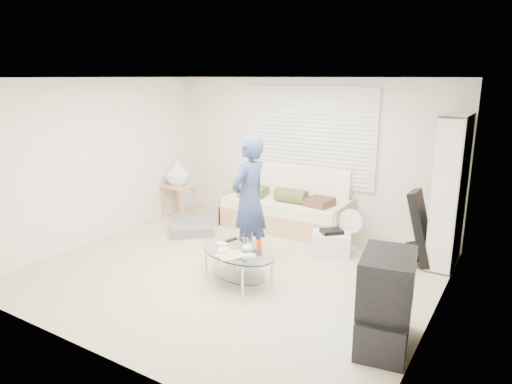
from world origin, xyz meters
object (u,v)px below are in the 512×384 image
Objects in this scene: bookshelf at (449,192)px; tv_unit at (385,301)px; futon_sofa at (286,209)px; coffee_table at (238,256)px.

tv_unit is at bearing -93.02° from bookshelf.
tv_unit is (2.42, -2.56, 0.10)m from futon_sofa.
futon_sofa is 2.37× the size of tv_unit.
futon_sofa is 2.64m from bookshelf.
tv_unit reaches higher than coffee_table.
coffee_table is (0.46, -2.14, -0.01)m from futon_sofa.
bookshelf reaches higher than futon_sofa.
bookshelf is at bearing 86.98° from tv_unit.
bookshelf is 2.94m from coffee_table.
futon_sofa is at bearing 175.80° from bookshelf.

